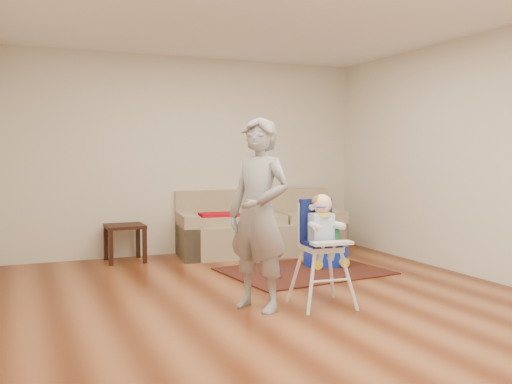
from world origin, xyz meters
name	(u,v)px	position (x,y,z in m)	size (l,w,h in m)	color
ground	(272,299)	(0.00, 0.00, 0.00)	(5.50, 5.50, 0.00)	#50210D
room_envelope	(251,106)	(0.00, 0.53, 1.88)	(5.04, 5.52, 2.72)	beige
sofa	(260,222)	(0.86, 2.30, 0.44)	(2.34, 1.16, 0.87)	gray
side_table	(125,243)	(-0.96, 2.43, 0.24)	(0.48, 0.48, 0.48)	black
area_rug	(304,271)	(0.86, 0.98, 0.01)	(1.78, 1.34, 0.01)	black
ride_on_toy	(325,245)	(1.23, 1.12, 0.27)	(0.46, 0.33, 0.51)	#0E2BD7
toy_ball	(274,271)	(0.37, 0.78, 0.09)	(0.16, 0.16, 0.16)	#0E2BD7
high_chair	(322,252)	(0.31, -0.41, 0.50)	(0.51, 0.51, 1.03)	silver
adult	(259,214)	(-0.26, -0.28, 0.85)	(0.62, 0.41, 1.70)	gray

